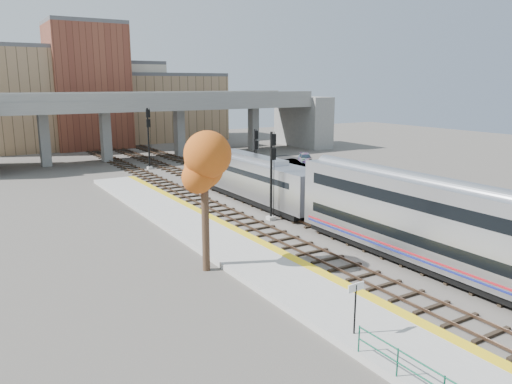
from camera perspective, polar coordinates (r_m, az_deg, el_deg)
ground at (r=35.24m, az=9.61°, el=-5.58°), size 160.00×160.00×0.00m
platform at (r=31.13m, az=-0.63°, el=-7.49°), size 4.50×60.00×0.35m
yellow_strip at (r=32.03m, az=2.31°, el=-6.58°), size 0.70×60.00×0.01m
tracks at (r=45.48m, az=0.20°, el=-1.22°), size 10.70×95.00×0.25m
overpass at (r=75.41m, az=-10.27°, el=8.39°), size 54.00×12.00×9.50m
buildings_far at (r=94.76m, az=-17.23°, el=10.06°), size 43.00×21.00×20.60m
parking_lot at (r=65.22m, az=2.88°, el=2.86°), size 14.00×18.00×0.04m
locomotive at (r=45.99m, az=-0.45°, el=1.74°), size 3.02×19.05×4.10m
coach at (r=29.37m, az=22.86°, el=-4.34°), size 3.03×25.00×5.00m
signal_mast_near at (r=39.23m, az=1.80°, el=1.72°), size 0.60×0.64×7.07m
signal_mast_mid at (r=49.23m, az=-0.11°, el=3.32°), size 0.60×0.64×6.36m
signal_mast_far at (r=64.70m, az=-12.17°, el=6.03°), size 0.60×0.64×7.72m
station_sign at (r=21.65m, az=11.31°, el=-11.76°), size 0.90×0.11×2.27m
tree at (r=28.17m, az=-5.94°, el=2.64°), size 3.60×3.60×8.11m
car_a at (r=60.96m, az=2.06°, el=2.81°), size 2.11×3.85×1.24m
car_b at (r=63.10m, az=4.15°, el=3.15°), size 2.20×4.21×1.32m
car_c at (r=68.71m, az=5.66°, el=3.84°), size 3.66×4.66×1.26m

